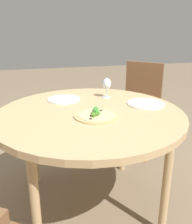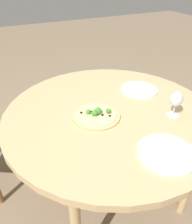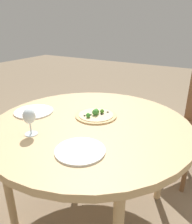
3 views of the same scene
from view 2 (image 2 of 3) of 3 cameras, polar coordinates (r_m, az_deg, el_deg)
The scene contains 6 objects.
ground_plane at distance 1.77m, azimuth 2.73°, elevation -19.49°, with size 12.00×12.00×0.00m, color #847056.
dining_table at distance 1.30m, azimuth 3.51°, elevation -1.74°, with size 1.22×1.22×0.72m.
pizza at distance 1.21m, azimuth 0.04°, elevation -0.76°, with size 0.27×0.27×0.05m.
wine_glass at distance 1.25m, azimuth 20.24°, elevation 2.98°, with size 0.07×0.07×0.15m.
plate_near at distance 1.04m, azimuth 17.99°, elevation -10.15°, with size 0.26×0.26×0.01m.
plate_far at distance 1.51m, azimuth 11.24°, elevation 5.75°, with size 0.24×0.24×0.01m.
Camera 2 is at (-0.91, 0.54, 1.42)m, focal length 35.00 mm.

